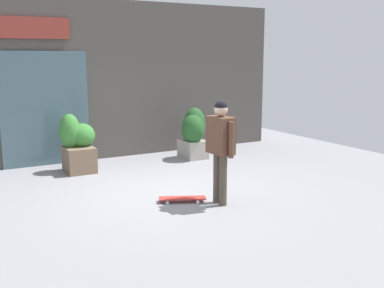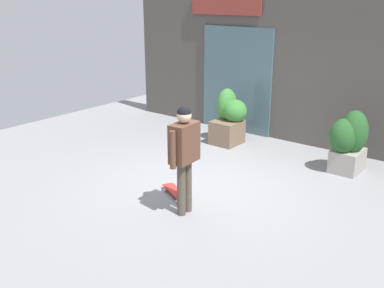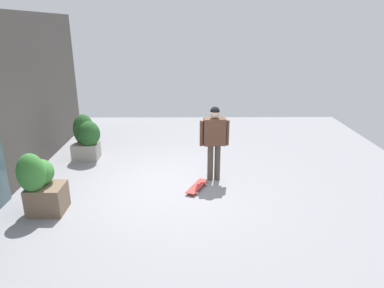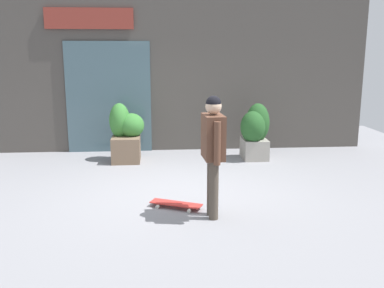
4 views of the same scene
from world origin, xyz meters
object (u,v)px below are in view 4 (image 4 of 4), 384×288
Objects in this scene: skateboard at (176,204)px; planter_box_left at (126,133)px; skateboarder at (213,144)px; planter_box_right at (255,131)px.

planter_box_left is at bearing -47.61° from skateboard.
skateboard is at bearing -72.45° from planter_box_left.
skateboarder is 1.16m from skateboard.
skateboarder is at bearing 166.69° from skateboard.
planter_box_left reaches higher than planter_box_right.
skateboarder is 1.42× the size of planter_box_right.
planter_box_left is at bearing 178.11° from planter_box_right.
planter_box_right is at bearing -97.78° from skateboard.
skateboard is 3.10m from planter_box_left.
planter_box_right is (1.81, 2.82, 0.55)m from skateboard.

